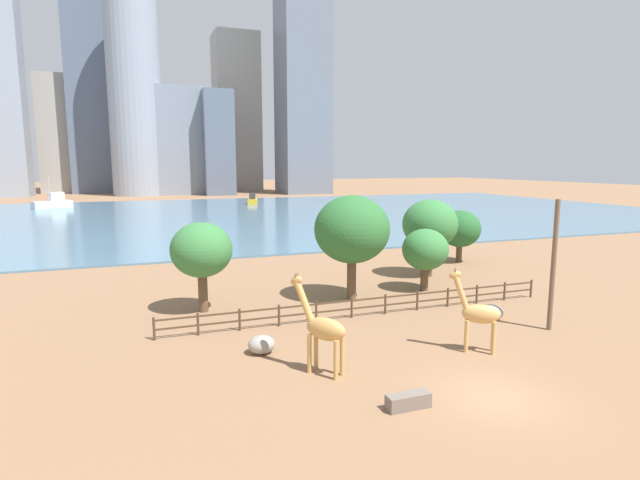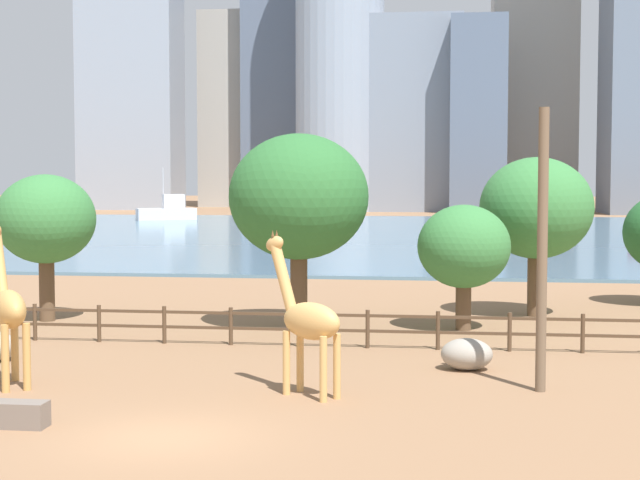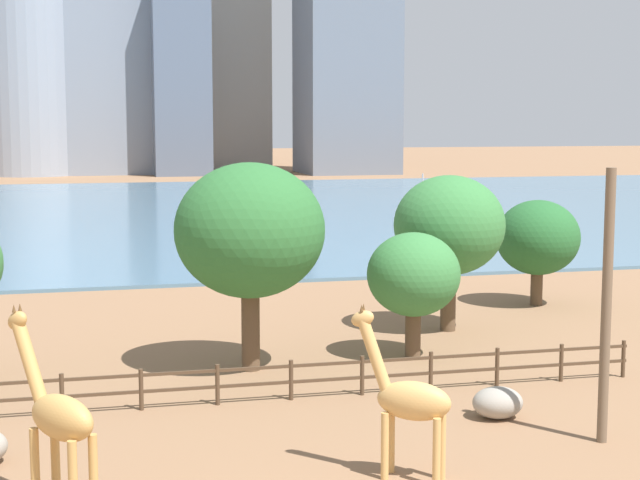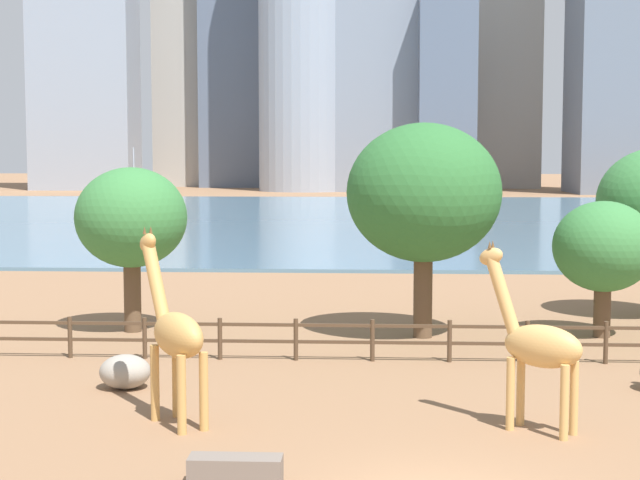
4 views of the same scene
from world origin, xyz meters
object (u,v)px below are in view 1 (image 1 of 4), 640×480
at_px(utility_pole, 553,266).
at_px(tree_center_broad, 352,230).
at_px(boat_sailboat, 53,203).
at_px(tree_left_small, 425,250).
at_px(boat_tug, 369,216).
at_px(giraffe_companion, 478,313).
at_px(feeding_trough, 408,401).
at_px(giraffe_tall, 323,328).
at_px(tree_right_tall, 201,251).
at_px(boat_ferry, 253,200).
at_px(tree_left_large, 460,229).
at_px(boulder_near_fence, 491,312).
at_px(tree_right_small, 430,225).
at_px(boulder_by_pole, 262,344).

height_order(utility_pole, tree_center_broad, utility_pole).
height_order(tree_center_broad, boat_sailboat, tree_center_broad).
bearing_deg(tree_left_small, boat_tug, 69.68).
height_order(giraffe_companion, tree_center_broad, tree_center_broad).
bearing_deg(feeding_trough, giraffe_companion, 32.89).
xyz_separation_m(giraffe_tall, feeding_trough, (2.02, -4.31, -1.86)).
distance_m(tree_right_tall, boat_ferry, 86.69).
xyz_separation_m(giraffe_companion, feeding_trough, (-6.37, -4.12, -1.72)).
relative_size(giraffe_tall, tree_left_large, 0.90).
distance_m(utility_pole, tree_left_small, 10.65).
xyz_separation_m(tree_right_tall, boat_ferry, (21.80, 83.85, -3.01)).
relative_size(giraffe_tall, boulder_near_fence, 2.98).
height_order(giraffe_tall, tree_right_small, tree_right_small).
height_order(giraffe_tall, tree_left_large, tree_left_large).
relative_size(giraffe_companion, tree_right_small, 0.66).
bearing_deg(tree_left_large, boulder_by_pole, -144.89).
xyz_separation_m(tree_left_small, boat_tug, (15.99, 43.19, -2.23)).
height_order(tree_center_broad, tree_left_small, tree_center_broad).
relative_size(tree_right_tall, boat_sailboat, 0.73).
xyz_separation_m(tree_left_large, tree_center_broad, (-15.45, -8.90, 1.73)).
distance_m(boulder_by_pole, tree_center_broad, 12.43).
bearing_deg(utility_pole, boulder_by_pole, 172.54).
relative_size(boulder_by_pole, boat_sailboat, 0.17).
xyz_separation_m(tree_center_broad, boat_tug, (22.22, 43.56, -4.09)).
relative_size(giraffe_tall, boat_sailboat, 0.57).
xyz_separation_m(giraffe_companion, boat_tug, (20.21, 55.01, -1.11)).
bearing_deg(tree_left_large, tree_right_tall, -162.02).
height_order(tree_left_large, boat_sailboat, boat_sailboat).
bearing_deg(boat_sailboat, giraffe_tall, 77.59).
bearing_deg(boulder_by_pole, utility_pole, -7.46).
bearing_deg(tree_right_small, tree_left_small, -125.79).
height_order(utility_pole, tree_left_large, utility_pole).
height_order(utility_pole, tree_right_tall, utility_pole).
bearing_deg(tree_right_tall, boat_tug, 52.90).
bearing_deg(boulder_by_pole, tree_left_large, 35.11).
xyz_separation_m(feeding_trough, boat_sailboat, (-26.60, 102.94, 1.04)).
distance_m(giraffe_tall, feeding_trough, 5.11).
xyz_separation_m(feeding_trough, tree_left_small, (10.59, 15.94, 2.83)).
xyz_separation_m(utility_pole, tree_right_small, (1.07, 14.62, 0.65)).
relative_size(utility_pole, tree_left_large, 1.50).
relative_size(tree_left_large, boat_sailboat, 0.63).
xyz_separation_m(tree_center_broad, tree_right_tall, (-10.32, 0.54, -0.94)).
bearing_deg(tree_right_tall, tree_left_large, 17.98).
bearing_deg(boat_tug, tree_right_tall, 24.96).
bearing_deg(tree_right_small, tree_center_broad, -153.84).
xyz_separation_m(boulder_by_pole, feeding_trough, (4.09, -7.66, -0.17)).
bearing_deg(boat_tug, tree_left_small, 41.75).
bearing_deg(boat_sailboat, boulder_near_fence, 85.03).
bearing_deg(boat_sailboat, feeding_trough, 78.08).
bearing_deg(utility_pole, boulder_near_fence, 125.39).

